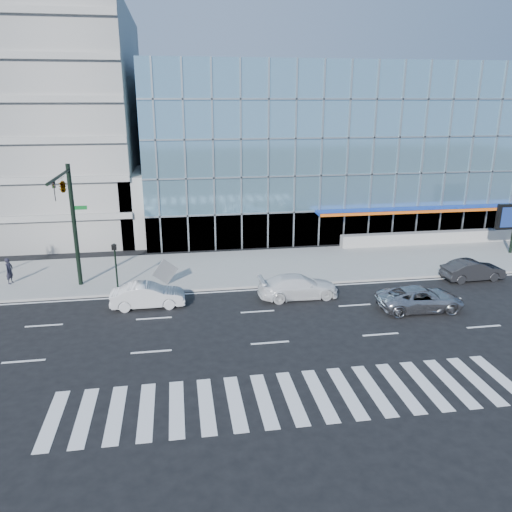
{
  "coord_description": "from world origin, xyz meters",
  "views": [
    {
      "loc": [
        -4.39,
        -26.72,
        11.96
      ],
      "look_at": [
        0.4,
        3.0,
        2.49
      ],
      "focal_mm": 35.0,
      "sensor_mm": 36.0,
      "label": 1
    }
  ],
  "objects_px": {
    "white_suv": "(298,286)",
    "dark_sedan": "(473,270)",
    "traffic_signal": "(67,200)",
    "tilted_panel": "(165,272)",
    "silver_suv": "(420,299)",
    "ped_signal_post": "(115,259)",
    "white_sedan": "(148,295)",
    "pedestrian": "(9,271)"
  },
  "relations": [
    {
      "from": "pedestrian",
      "to": "tilted_panel",
      "type": "height_order",
      "value": "tilted_panel"
    },
    {
      "from": "pedestrian",
      "to": "tilted_panel",
      "type": "xyz_separation_m",
      "value": [
        10.3,
        -1.95,
        0.03
      ]
    },
    {
      "from": "white_sedan",
      "to": "tilted_panel",
      "type": "xyz_separation_m",
      "value": [
        1.02,
        3.2,
        0.34
      ]
    },
    {
      "from": "silver_suv",
      "to": "dark_sedan",
      "type": "xyz_separation_m",
      "value": [
        6.0,
        4.24,
        0.0
      ]
    },
    {
      "from": "traffic_signal",
      "to": "tilted_panel",
      "type": "xyz_separation_m",
      "value": [
        5.63,
        0.43,
        -5.1
      ]
    },
    {
      "from": "silver_suv",
      "to": "dark_sedan",
      "type": "distance_m",
      "value": 7.35
    },
    {
      "from": "silver_suv",
      "to": "tilted_panel",
      "type": "xyz_separation_m",
      "value": [
        -14.95,
        6.24,
        0.36
      ]
    },
    {
      "from": "tilted_panel",
      "to": "ped_signal_post",
      "type": "bearing_deg",
      "value": 161.21
    },
    {
      "from": "white_suv",
      "to": "tilted_panel",
      "type": "xyz_separation_m",
      "value": [
        -8.26,
        3.2,
        0.33
      ]
    },
    {
      "from": "silver_suv",
      "to": "white_suv",
      "type": "height_order",
      "value": "white_suv"
    },
    {
      "from": "ped_signal_post",
      "to": "pedestrian",
      "type": "bearing_deg",
      "value": 164.4
    },
    {
      "from": "dark_sedan",
      "to": "pedestrian",
      "type": "distance_m",
      "value": 31.5
    },
    {
      "from": "ped_signal_post",
      "to": "dark_sedan",
      "type": "xyz_separation_m",
      "value": [
        24.08,
        -1.94,
        -1.43
      ]
    },
    {
      "from": "traffic_signal",
      "to": "white_suv",
      "type": "distance_m",
      "value": 15.17
    },
    {
      "from": "white_sedan",
      "to": "silver_suv",
      "type": "bearing_deg",
      "value": -101.29
    },
    {
      "from": "ped_signal_post",
      "to": "tilted_panel",
      "type": "xyz_separation_m",
      "value": [
        3.13,
        0.06,
        -1.08
      ]
    },
    {
      "from": "white_suv",
      "to": "dark_sedan",
      "type": "relative_size",
      "value": 1.18
    },
    {
      "from": "silver_suv",
      "to": "white_suv",
      "type": "bearing_deg",
      "value": 67.43
    },
    {
      "from": "white_suv",
      "to": "white_sedan",
      "type": "height_order",
      "value": "white_suv"
    },
    {
      "from": "ped_signal_post",
      "to": "white_suv",
      "type": "distance_m",
      "value": 11.9
    },
    {
      "from": "dark_sedan",
      "to": "ped_signal_post",
      "type": "bearing_deg",
      "value": 82.4
    },
    {
      "from": "white_suv",
      "to": "dark_sedan",
      "type": "distance_m",
      "value": 12.74
    },
    {
      "from": "traffic_signal",
      "to": "white_suv",
      "type": "height_order",
      "value": "traffic_signal"
    },
    {
      "from": "silver_suv",
      "to": "tilted_panel",
      "type": "bearing_deg",
      "value": 69.23
    },
    {
      "from": "traffic_signal",
      "to": "ped_signal_post",
      "type": "distance_m",
      "value": 4.75
    },
    {
      "from": "silver_suv",
      "to": "dark_sedan",
      "type": "bearing_deg",
      "value": -52.82
    },
    {
      "from": "silver_suv",
      "to": "pedestrian",
      "type": "xyz_separation_m",
      "value": [
        -25.25,
        8.19,
        0.33
      ]
    },
    {
      "from": "white_suv",
      "to": "dark_sedan",
      "type": "height_order",
      "value": "white_suv"
    },
    {
      "from": "traffic_signal",
      "to": "tilted_panel",
      "type": "height_order",
      "value": "traffic_signal"
    },
    {
      "from": "dark_sedan",
      "to": "pedestrian",
      "type": "bearing_deg",
      "value": 79.81
    },
    {
      "from": "ped_signal_post",
      "to": "tilted_panel",
      "type": "distance_m",
      "value": 3.31
    },
    {
      "from": "ped_signal_post",
      "to": "white_suv",
      "type": "xyz_separation_m",
      "value": [
        11.39,
        -3.14,
        -1.41
      ]
    },
    {
      "from": "ped_signal_post",
      "to": "white_suv",
      "type": "bearing_deg",
      "value": -15.43
    },
    {
      "from": "white_suv",
      "to": "pedestrian",
      "type": "height_order",
      "value": "pedestrian"
    },
    {
      "from": "silver_suv",
      "to": "pedestrian",
      "type": "bearing_deg",
      "value": 73.93
    },
    {
      "from": "white_sedan",
      "to": "pedestrian",
      "type": "bearing_deg",
      "value": 60.51
    },
    {
      "from": "dark_sedan",
      "to": "silver_suv",
      "type": "bearing_deg",
      "value": 122.28
    },
    {
      "from": "dark_sedan",
      "to": "pedestrian",
      "type": "height_order",
      "value": "pedestrian"
    },
    {
      "from": "white_suv",
      "to": "pedestrian",
      "type": "bearing_deg",
      "value": 72.41
    },
    {
      "from": "white_suv",
      "to": "white_sedan",
      "type": "distance_m",
      "value": 9.28
    },
    {
      "from": "tilted_panel",
      "to": "white_suv",
      "type": "bearing_deg",
      "value": -41.0
    },
    {
      "from": "white_suv",
      "to": "dark_sedan",
      "type": "bearing_deg",
      "value": -86.69
    }
  ]
}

